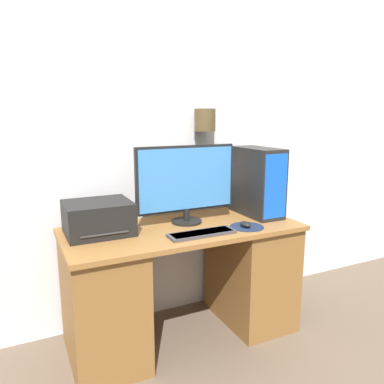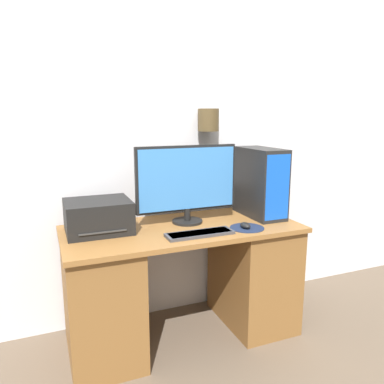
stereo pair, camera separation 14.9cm
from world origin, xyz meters
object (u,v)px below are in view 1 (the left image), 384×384
object	(u,v)px
monitor	(186,181)
mouse	(245,224)
keyboard	(202,233)
computer_tower	(257,182)
printer	(98,218)

from	to	relation	value
monitor	mouse	bearing A→B (deg)	-43.77
monitor	keyboard	distance (m)	0.39
computer_tower	printer	xyz separation A→B (m)	(-1.11, 0.05, -0.14)
keyboard	printer	distance (m)	0.62
keyboard	printer	world-z (taller)	printer
mouse	computer_tower	world-z (taller)	computer_tower
monitor	computer_tower	xyz separation A→B (m)	(0.53, -0.03, -0.04)
monitor	computer_tower	size ratio (longest dim) A/B	1.43
mouse	computer_tower	xyz separation A→B (m)	(0.25, 0.24, 0.22)
keyboard	mouse	xyz separation A→B (m)	(0.31, 0.01, 0.01)
keyboard	computer_tower	world-z (taller)	computer_tower
mouse	printer	bearing A→B (deg)	161.41
computer_tower	printer	world-z (taller)	computer_tower
keyboard	computer_tower	xyz separation A→B (m)	(0.56, 0.25, 0.23)
monitor	computer_tower	bearing A→B (deg)	-3.45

